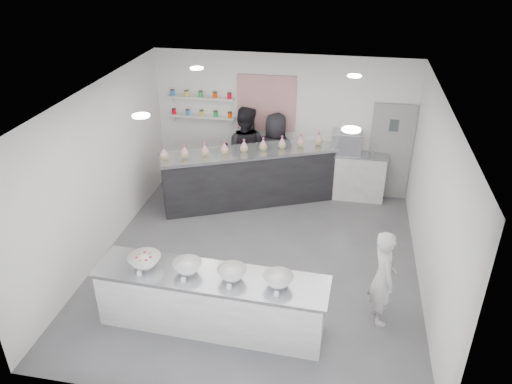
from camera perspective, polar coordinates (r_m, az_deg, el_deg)
floor at (r=8.85m, az=0.06°, el=-8.19°), size 6.00×6.00×0.00m
ceiling at (r=7.48m, az=0.07°, el=10.69°), size 6.00×6.00×0.00m
back_wall at (r=10.77m, az=3.05°, el=7.74°), size 5.50×0.00×5.50m
left_wall at (r=8.93m, az=-17.57°, el=1.96°), size 0.00×6.00×6.00m
right_wall at (r=8.07m, az=19.63°, el=-1.26°), size 0.00×6.00×6.00m
back_door at (r=10.87m, az=15.10°, el=4.42°), size 0.88×0.04×2.10m
pattern_panel at (r=10.64m, az=1.20°, el=10.10°), size 1.25×0.03×1.20m
jar_shelf_lower at (r=10.99m, az=-6.18°, el=8.61°), size 1.45×0.22×0.04m
jar_shelf_upper at (r=10.86m, az=-6.29°, el=10.70°), size 1.45×0.22×0.04m
preserve_jars at (r=10.89m, az=-6.28°, el=9.96°), size 1.45×0.10×0.56m
downlight_0 at (r=6.97m, az=-13.01°, el=8.49°), size 0.24×0.24×0.02m
downlight_1 at (r=6.42m, az=10.83°, el=7.02°), size 0.24×0.24×0.02m
downlight_2 at (r=9.31m, az=-6.79°, el=13.87°), size 0.24×0.24×0.02m
downlight_3 at (r=8.90m, az=11.18°, el=12.89°), size 0.24×0.24×0.02m
prep_counter at (r=7.40m, az=-5.15°, el=-12.29°), size 3.38×0.89×0.91m
back_bar at (r=10.45m, az=-0.26°, el=1.70°), size 3.78×2.22×1.19m
sneeze_guard at (r=9.84m, az=0.18°, el=4.80°), size 3.44×1.57×0.32m
espresso_ledge at (r=10.87m, az=10.88°, el=1.82°), size 1.39×0.44×1.04m
espresso_machine at (r=10.56m, az=10.32°, el=5.56°), size 0.61×0.42×0.47m
cup_stacks at (r=10.59m, az=9.41°, el=5.34°), size 0.26×0.24×0.35m
prep_bowls at (r=7.06m, az=-5.33°, el=-8.94°), size 2.39×0.61×0.17m
label_cards at (r=6.69m, az=-6.38°, el=-11.96°), size 2.01×0.04×0.07m
cookie_bags at (r=10.14m, az=-0.27°, el=5.42°), size 3.49×1.70×0.28m
woman_prep at (r=7.51m, az=14.31°, el=-9.47°), size 0.49×0.63×1.53m
staff_left at (r=10.71m, az=-1.27°, el=4.71°), size 1.02×0.82×1.98m
staff_right at (r=10.62m, az=2.21°, el=4.17°), size 0.98×0.71×1.87m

